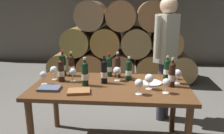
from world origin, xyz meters
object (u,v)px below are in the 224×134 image
Objects in this scene: wine_glass_4 at (54,70)px; wine_glass_7 at (166,83)px; wine_bottle_4 at (172,74)px; wine_bottle_9 at (61,71)px; wine_bottle_7 at (167,69)px; sommelier_presenting at (166,48)px; wine_bottle_5 at (63,65)px; wine_glass_3 at (43,75)px; leather_ledger at (50,88)px; serving_plate at (151,83)px; wine_bottle_6 at (85,74)px; wine_glass_0 at (117,71)px; wine_bottle_3 at (129,70)px; wine_glass_1 at (139,84)px; wine_glass_2 at (72,72)px; wine_glass_5 at (149,79)px; wine_bottle_2 at (104,72)px; wine_glass_6 at (178,74)px; wine_bottle_0 at (118,67)px; tasting_notebook at (79,91)px; wine_bottle_8 at (109,66)px; wine_bottle_1 at (71,65)px; dining_table at (110,93)px.

wine_glass_7 is at bearing -14.67° from wine_glass_4.
wine_bottle_4 reaches higher than wine_bottle_9.
wine_bottle_7 is 0.16× the size of sommelier_presenting.
wine_bottle_5 is (-1.27, 0.30, 0.00)m from wine_bottle_4.
sommelier_presenting reaches higher than wine_glass_3.
wine_bottle_5 is at bearing 70.62° from wine_glass_3.
leather_ledger is 1.10m from serving_plate.
wine_bottle_6 is 0.97m from wine_bottle_7.
wine_glass_4 is 1.12m from serving_plate.
wine_bottle_3 is at bearing 18.07° from wine_glass_0.
sommelier_presenting is at bearing 68.71° from wine_glass_1.
wine_glass_3 is at bearing -158.64° from wine_glass_2.
serving_plate is at bearing 78.77° from wine_glass_5.
wine_glass_2 is (-0.36, 0.02, -0.02)m from wine_bottle_2.
wine_glass_4 is at bearing -175.47° from wine_bottle_3.
wine_bottle_7 is at bearing -95.83° from sommelier_presenting.
serving_plate is (-0.29, -0.01, -0.11)m from wine_glass_6.
wine_bottle_9 is at bearing 169.83° from wine_glass_5.
wine_bottle_0 is at bearing 179.61° from wine_bottle_7.
serving_plate is at bearing -8.66° from wine_glass_0.
wine_glass_4 is 0.55m from tasting_notebook.
wine_glass_5 is at bearing -43.01° from wine_bottle_8.
wine_bottle_3 is 0.50m from wine_bottle_4.
wine_glass_7 is at bearing -24.83° from wine_bottle_1.
wine_bottle_1 is at bearing 149.25° from dining_table.
leather_ledger is at bearing 179.96° from wine_glass_7.
tasting_notebook is (-0.22, -0.31, -0.12)m from wine_bottle_2.
wine_bottle_7 is 1.23m from wine_bottle_9.
wine_bottle_0 is 0.14m from wine_glass_0.
wine_glass_4 is at bearing 174.72° from wine_bottle_4.
wine_glass_7 is at bearing -21.41° from wine_bottle_2.
wine_glass_1 is at bearing -122.60° from wine_bottle_7.
sommelier_presenting is (1.43, 0.79, 0.18)m from wine_glass_3.
wine_glass_0 is 0.55m from tasting_notebook.
wine_glass_0 is at bearing 26.07° from leather_ledger.
wine_glass_7 is 0.87m from tasting_notebook.
wine_bottle_0 is at bearing 34.47° from leather_ledger.
wine_bottle_9 is 0.20m from wine_glass_3.
wine_bottle_6 reaches higher than wine_glass_3.
wine_glass_1 is 1.09m from sommelier_presenting.
wine_bottle_2 is at bearing 140.70° from wine_glass_1.
wine_glass_6 is 0.35m from wine_glass_7.
wine_bottle_0 is 0.75m from wine_glass_4.
wine_bottle_4 is (0.46, -0.19, 0.01)m from wine_bottle_3.
wine_bottle_0 is 1.94× the size of wine_glass_2.
wine_bottle_9 reaches higher than wine_bottle_8.
wine_glass_2 is (-1.08, -0.21, -0.01)m from wine_bottle_7.
wine_bottle_2 is at bearing -3.37° from wine_glass_2.
wine_bottle_5 is 0.52m from leather_ledger.
wine_bottle_2 is at bearing 23.79° from leather_ledger.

